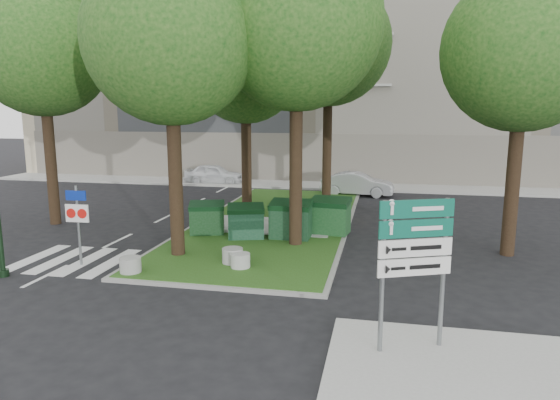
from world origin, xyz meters
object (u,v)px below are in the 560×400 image
(tree_median_near_right, at_px, (300,6))
(bollard_mid, at_px, (233,255))
(traffic_sign_pole, at_px, (78,215))
(litter_bin, at_px, (343,206))
(tree_median_near_left, at_px, (173,21))
(bollard_left, at_px, (130,265))
(dumpster_b, at_px, (246,221))
(tree_median_far, at_px, (331,31))
(dumpster_a, at_px, (207,218))
(directional_sign, at_px, (414,251))
(dumpster_d, at_px, (330,216))
(dumpster_c, at_px, (291,220))
(car_white, at_px, (214,174))
(car_silver, at_px, (357,184))
(bollard_right, at_px, (240,260))
(tree_median_mid, at_px, (248,55))
(tree_street_right, at_px, (528,35))
(tree_street_left, at_px, (43,34))

(tree_median_near_right, relative_size, bollard_mid, 18.12)
(traffic_sign_pole, bearing_deg, litter_bin, 46.61)
(tree_median_near_left, distance_m, bollard_left, 7.31)
(tree_median_near_left, xyz_separation_m, dumpster_b, (1.49, 2.45, -6.61))
(tree_median_near_right, height_order, tree_median_far, tree_median_far)
(dumpster_a, xyz_separation_m, directional_sign, (7.07, -7.93, 1.39))
(tree_median_near_left, xyz_separation_m, dumpster_a, (-0.11, 2.75, -6.62))
(tree_median_near_right, bearing_deg, tree_median_far, 88.47)
(dumpster_d, relative_size, traffic_sign_pole, 0.64)
(dumpster_c, bearing_deg, traffic_sign_pole, -143.30)
(car_white, distance_m, car_silver, 9.62)
(bollard_right, bearing_deg, traffic_sign_pole, -174.90)
(tree_median_mid, relative_size, car_white, 2.64)
(litter_bin, height_order, car_silver, car_silver)
(tree_street_right, xyz_separation_m, car_white, (-14.85, 13.16, -6.34))
(tree_median_far, relative_size, car_silver, 3.01)
(tree_median_near_left, xyz_separation_m, tree_median_far, (3.70, 9.50, 1.00))
(tree_median_far, relative_size, tree_street_right, 1.18)
(dumpster_b, relative_size, bollard_left, 2.52)
(tree_median_far, distance_m, litter_bin, 8.20)
(tree_street_left, xyz_separation_m, bollard_left, (6.31, -5.56, -7.31))
(tree_median_near_left, relative_size, litter_bin, 13.22)
(car_white, bearing_deg, bollard_right, -161.51)
(dumpster_b, bearing_deg, tree_median_near_left, -137.84)
(tree_median_far, relative_size, dumpster_a, 7.94)
(bollard_right, bearing_deg, bollard_left, -159.97)
(tree_median_near_right, height_order, dumpster_a, tree_median_near_right)
(tree_street_left, bearing_deg, dumpster_d, 1.21)
(dumpster_b, bearing_deg, bollard_mid, -98.54)
(traffic_sign_pole, height_order, car_silver, traffic_sign_pole)
(tree_median_near_left, height_order, car_white, tree_median_near_left)
(dumpster_a, bearing_deg, tree_median_far, 43.93)
(tree_median_far, height_order, litter_bin, tree_median_far)
(bollard_left, height_order, litter_bin, litter_bin)
(dumpster_d, relative_size, bollard_right, 2.74)
(dumpster_c, distance_m, car_silver, 10.45)
(tree_median_near_left, distance_m, traffic_sign_pole, 6.49)
(tree_street_right, height_order, dumpster_a, tree_street_right)
(tree_median_far, relative_size, dumpster_b, 7.80)
(tree_street_right, height_order, dumpster_b, tree_street_right)
(tree_median_far, bearing_deg, tree_median_mid, -136.85)
(tree_median_near_left, relative_size, traffic_sign_pole, 4.25)
(tree_median_mid, distance_m, tree_street_right, 10.77)
(litter_bin, height_order, traffic_sign_pole, traffic_sign_pole)
(bollard_left, xyz_separation_m, bollard_mid, (2.61, 1.45, 0.01))
(traffic_sign_pole, bearing_deg, tree_median_near_left, 24.87)
(tree_median_near_right, xyz_separation_m, dumpster_a, (-3.61, 0.75, -7.29))
(tree_median_near_left, distance_m, car_silver, 15.46)
(tree_street_right, height_order, bollard_right, tree_street_right)
(tree_median_mid, bearing_deg, tree_median_near_left, -94.40)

